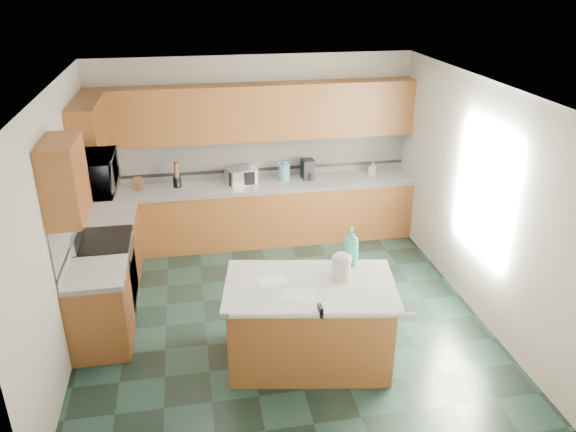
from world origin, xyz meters
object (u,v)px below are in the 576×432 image
object	(u,v)px
island_top	(310,287)
coffee_maker	(308,169)
treat_jar	(341,270)
island_base	(309,325)
soap_bottle_island	(351,246)
knife_block	(138,184)
toaster_oven	(241,176)

from	to	relation	value
island_top	coffee_maker	distance (m)	3.03
treat_jar	island_base	bearing A→B (deg)	177.44
soap_bottle_island	coffee_maker	bearing A→B (deg)	107.02
island_top	soap_bottle_island	distance (m)	0.65
knife_block	treat_jar	bearing A→B (deg)	-41.94
knife_block	toaster_oven	world-z (taller)	toaster_oven
toaster_oven	knife_block	bearing A→B (deg)	158.82
treat_jar	toaster_oven	xyz separation A→B (m)	(-0.71, 2.88, 0.02)
treat_jar	knife_block	xyz separation A→B (m)	(-2.16, 2.88, -0.00)
island_top	treat_jar	xyz separation A→B (m)	(0.33, 0.06, 0.13)
island_base	soap_bottle_island	bearing A→B (deg)	42.04
soap_bottle_island	knife_block	distance (m)	3.51
island_top	treat_jar	distance (m)	0.36
island_top	knife_block	world-z (taller)	knife_block
island_top	toaster_oven	distance (m)	2.96
knife_block	coffee_maker	size ratio (longest dim) A/B	0.65
soap_bottle_island	coffee_maker	xyz separation A→B (m)	(0.11, 2.65, -0.07)
soap_bottle_island	island_base	bearing A→B (deg)	-128.48
treat_jar	toaster_oven	distance (m)	2.96
treat_jar	coffee_maker	size ratio (longest dim) A/B	0.66
coffee_maker	treat_jar	bearing A→B (deg)	-101.37
island_top	toaster_oven	xyz separation A→B (m)	(-0.38, 2.94, 0.15)
treat_jar	coffee_maker	distance (m)	2.92
island_base	coffee_maker	size ratio (longest dim) A/B	5.42
island_base	soap_bottle_island	distance (m)	0.92
soap_bottle_island	toaster_oven	distance (m)	2.76
soap_bottle_island	toaster_oven	bearing A→B (deg)	128.05
island_base	soap_bottle_island	world-z (taller)	soap_bottle_island
soap_bottle_island	coffee_maker	world-z (taller)	soap_bottle_island
toaster_oven	coffee_maker	bearing A→B (deg)	-19.45
island_top	coffee_maker	world-z (taller)	coffee_maker
island_base	coffee_maker	world-z (taller)	coffee_maker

